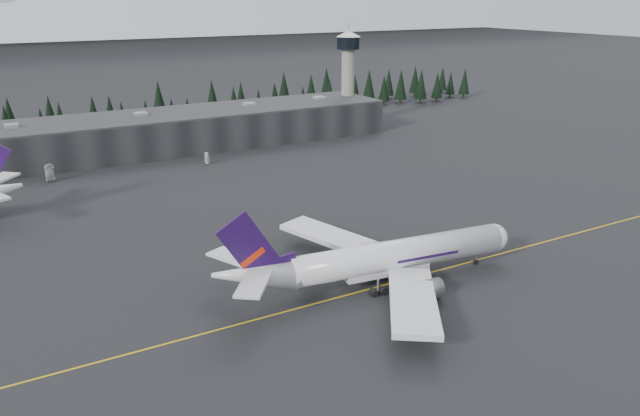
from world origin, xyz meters
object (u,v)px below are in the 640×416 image
terminal (171,131)px  jet_main (374,259)px  gse_vehicle_b (208,162)px  control_tower (348,68)px  gse_vehicle_a (50,179)px

terminal → jet_main: bearing=-90.1°
terminal → gse_vehicle_b: bearing=-82.9°
control_tower → gse_vehicle_a: bearing=-167.7°
jet_main → gse_vehicle_a: (-43.07, 102.88, -4.32)m
jet_main → terminal: bearing=96.8°
jet_main → gse_vehicle_a: size_ratio=11.36×
jet_main → gse_vehicle_b: bearing=94.9°
control_tower → gse_vehicle_b: (-71.66, -29.68, -22.73)m
control_tower → terminal: bearing=-177.7°
control_tower → gse_vehicle_a: control_tower is taller
gse_vehicle_a → gse_vehicle_b: bearing=-13.6°
gse_vehicle_a → terminal: bearing=19.0°
terminal → jet_main: 125.58m
gse_vehicle_b → terminal: bearing=168.9°
jet_main → gse_vehicle_b: size_ratio=15.28×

